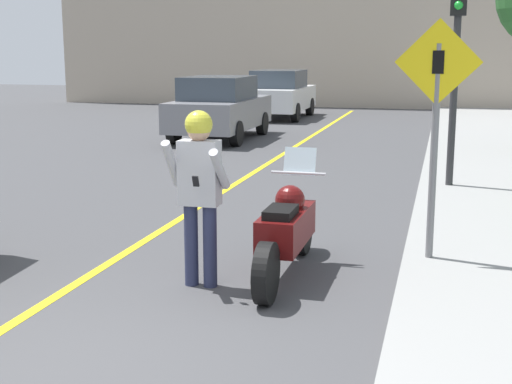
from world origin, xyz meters
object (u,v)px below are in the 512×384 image
at_px(traffic_light, 457,36).
at_px(parked_car_white, 280,94).
at_px(crossing_sign, 436,117).
at_px(motorcycle, 287,230).
at_px(person_biker, 199,179).
at_px(parked_car_grey, 220,107).

xyz_separation_m(traffic_light, parked_car_white, (-5.78, 12.19, -1.73)).
bearing_deg(crossing_sign, traffic_light, 87.25).
xyz_separation_m(crossing_sign, parked_car_white, (-5.56, 16.72, -0.80)).
bearing_deg(motorcycle, crossing_sign, 26.49).
xyz_separation_m(person_biker, traffic_light, (2.44, 5.80, 1.49)).
bearing_deg(traffic_light, parked_car_grey, 135.55).
xyz_separation_m(crossing_sign, traffic_light, (0.22, 4.53, 0.93)).
height_order(traffic_light, parked_car_grey, traffic_light).
height_order(motorcycle, person_biker, person_biker).
bearing_deg(crossing_sign, parked_car_grey, 118.98).
distance_m(parked_car_grey, parked_car_white, 6.35).
height_order(crossing_sign, parked_car_white, crossing_sign).
bearing_deg(crossing_sign, person_biker, -150.11).
xyz_separation_m(person_biker, parked_car_grey, (-3.52, 11.65, -0.25)).
relative_size(crossing_sign, traffic_light, 0.72).
distance_m(person_biker, parked_car_grey, 12.18).
bearing_deg(parked_car_grey, traffic_light, -44.45).
distance_m(motorcycle, crossing_sign, 2.00).
relative_size(person_biker, crossing_sign, 0.69).
bearing_deg(traffic_light, motorcycle, -107.68).
bearing_deg(motorcycle, parked_car_grey, 111.12).
xyz_separation_m(person_biker, parked_car_white, (-3.34, 18.00, -0.25)).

